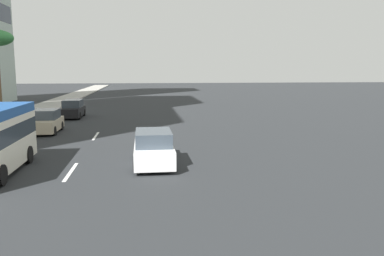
% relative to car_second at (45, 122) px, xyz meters
% --- Properties ---
extents(ground_plane, '(198.00, 198.00, 0.00)m').
position_rel_car_second_xyz_m(ground_plane, '(4.85, -3.74, -0.78)').
color(ground_plane, '#26282B').
extents(sidewalk_right, '(162.00, 3.99, 0.15)m').
position_rel_car_second_xyz_m(sidewalk_right, '(4.85, 4.51, -0.70)').
color(sidewalk_right, '#9E9B93').
rests_on(sidewalk_right, ground_plane).
extents(lane_stripe_mid, '(3.20, 0.16, 0.01)m').
position_rel_car_second_xyz_m(lane_stripe_mid, '(-11.51, -3.74, -0.77)').
color(lane_stripe_mid, silver).
rests_on(lane_stripe_mid, ground_plane).
extents(lane_stripe_far, '(3.20, 0.16, 0.01)m').
position_rel_car_second_xyz_m(lane_stripe_far, '(-1.97, -3.74, -0.77)').
color(lane_stripe_far, silver).
rests_on(lane_stripe_far, ground_plane).
extents(car_second, '(4.06, 1.94, 1.65)m').
position_rel_car_second_xyz_m(car_second, '(0.00, 0.00, 0.00)').
color(car_second, beige).
rests_on(car_second, ground_plane).
extents(car_third, '(4.62, 1.84, 1.68)m').
position_rel_car_second_xyz_m(car_third, '(9.05, -0.40, 0.01)').
color(car_third, black).
rests_on(car_third, ground_plane).
extents(car_fourth, '(4.73, 1.88, 1.63)m').
position_rel_car_second_xyz_m(car_fourth, '(-10.43, -7.44, -0.01)').
color(car_fourth, white).
rests_on(car_fourth, ground_plane).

